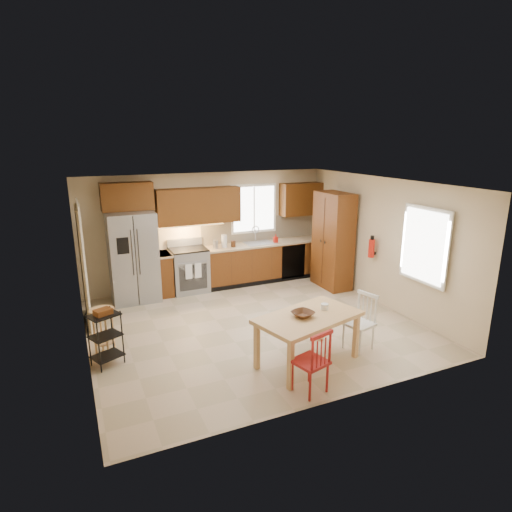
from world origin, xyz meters
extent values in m
plane|color=tan|center=(0.00, 0.00, 0.00)|extent=(5.50, 5.50, 0.00)
cube|color=silver|center=(0.00, 0.00, 2.50)|extent=(5.50, 5.00, 0.02)
cube|color=#CCB793|center=(0.00, 2.50, 1.25)|extent=(5.50, 0.02, 2.50)
cube|color=#CCB793|center=(0.00, -2.50, 1.25)|extent=(5.50, 0.02, 2.50)
cube|color=#CCB793|center=(-2.75, 0.00, 1.25)|extent=(0.02, 5.00, 2.50)
cube|color=#CCB793|center=(2.75, 0.00, 1.25)|extent=(0.02, 5.00, 2.50)
cube|color=gray|center=(-1.70, 2.12, 0.91)|extent=(0.92, 0.75, 1.82)
cube|color=gray|center=(-0.55, 2.19, 0.46)|extent=(0.76, 0.63, 0.92)
cube|color=#5B3310|center=(-1.10, 2.20, 0.45)|extent=(0.30, 0.60, 0.90)
cube|color=#5B3310|center=(1.29, 2.20, 0.45)|extent=(2.92, 0.60, 0.90)
cube|color=black|center=(1.85, 1.91, 0.45)|extent=(0.60, 0.02, 0.78)
cube|color=beige|center=(1.29, 2.48, 1.18)|extent=(2.92, 0.03, 0.55)
cube|color=#522A0D|center=(-1.70, 2.33, 2.10)|extent=(1.00, 0.35, 0.55)
cube|color=#522A0D|center=(-0.25, 2.33, 1.83)|extent=(1.80, 0.35, 0.75)
cube|color=#522A0D|center=(2.25, 2.33, 1.83)|extent=(1.00, 0.35, 0.75)
cube|color=white|center=(1.10, 2.48, 1.65)|extent=(1.12, 0.04, 1.12)
cube|color=gray|center=(1.10, 2.20, 0.86)|extent=(0.62, 0.46, 0.16)
cube|color=#FFBF66|center=(-0.55, 2.30, 1.43)|extent=(1.60, 0.30, 0.01)
imported|color=#B6170C|center=(1.48, 2.10, 1.00)|extent=(0.09, 0.09, 0.19)
cylinder|color=silver|center=(0.25, 2.15, 1.04)|extent=(0.12, 0.12, 0.28)
cylinder|color=gray|center=(0.05, 2.15, 0.99)|extent=(0.11, 0.11, 0.18)
cylinder|color=#482613|center=(0.45, 2.12, 0.97)|extent=(0.10, 0.10, 0.14)
cube|color=#5B3310|center=(2.43, 1.20, 1.05)|extent=(0.50, 0.95, 2.10)
cylinder|color=#B6170C|center=(2.63, 0.15, 1.10)|extent=(0.12, 0.12, 0.36)
cube|color=white|center=(2.68, -1.15, 1.45)|extent=(0.04, 1.02, 1.32)
cube|color=#8C7A59|center=(-2.67, 1.30, 1.05)|extent=(0.04, 0.95, 2.10)
imported|color=#482613|center=(0.11, -1.52, 0.75)|extent=(0.38, 0.38, 0.08)
cylinder|color=silver|center=(0.53, -1.43, 0.78)|extent=(0.13, 0.13, 0.13)
camera|label=1|loc=(-2.81, -6.41, 3.22)|focal=30.00mm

